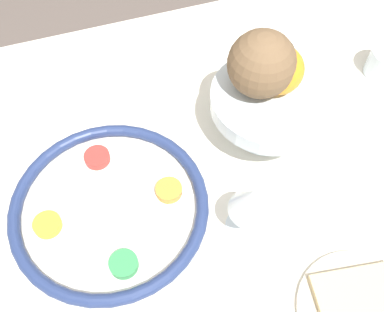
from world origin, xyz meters
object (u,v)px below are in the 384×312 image
object	(u,v)px
seder_plate	(110,208)
coconut	(262,64)
wine_glass	(252,202)
fruit_stand	(270,103)
cup_near	(307,57)
orange_fruit	(279,70)
bread_plate	(362,312)

from	to	relation	value
seder_plate	coconut	size ratio (longest dim) A/B	2.92
wine_glass	coconut	bearing A→B (deg)	65.63
coconut	fruit_stand	bearing A→B (deg)	-49.33
seder_plate	fruit_stand	bearing A→B (deg)	13.83
seder_plate	wine_glass	world-z (taller)	wine_glass
cup_near	coconut	bearing A→B (deg)	-147.33
fruit_stand	seder_plate	bearing A→B (deg)	-166.17
orange_fruit	fruit_stand	bearing A→B (deg)	-127.63
fruit_stand	bread_plate	bearing A→B (deg)	-89.36
fruit_stand	orange_fruit	size ratio (longest dim) A/B	2.53
seder_plate	orange_fruit	world-z (taller)	orange_fruit
seder_plate	bread_plate	xyz separation A→B (m)	(0.30, -0.26, -0.01)
wine_glass	cup_near	xyz separation A→B (m)	(0.24, 0.28, -0.06)
coconut	bread_plate	bearing A→B (deg)	-86.59
fruit_stand	cup_near	size ratio (longest dim) A/B	2.68
coconut	cup_near	xyz separation A→B (m)	(0.15, 0.10, -0.13)
fruit_stand	coconut	world-z (taller)	coconut
wine_glass	cup_near	distance (m)	0.37
bread_plate	fruit_stand	bearing A→B (deg)	90.64
orange_fruit	seder_plate	bearing A→B (deg)	-164.34
seder_plate	cup_near	world-z (taller)	cup_near
wine_glass	cup_near	size ratio (longest dim) A/B	1.59
coconut	cup_near	size ratio (longest dim) A/B	1.43
coconut	bread_plate	world-z (taller)	coconut
cup_near	orange_fruit	bearing A→B (deg)	-140.02
orange_fruit	coconut	bearing A→B (deg)	164.69
seder_plate	fruit_stand	size ratio (longest dim) A/B	1.56
orange_fruit	bread_plate	size ratio (longest dim) A/B	0.44
seder_plate	fruit_stand	world-z (taller)	fruit_stand
bread_plate	seder_plate	bearing A→B (deg)	138.63
orange_fruit	cup_near	xyz separation A→B (m)	(0.13, 0.11, -0.11)
wine_glass	coconut	xyz separation A→B (m)	(0.08, 0.18, 0.07)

